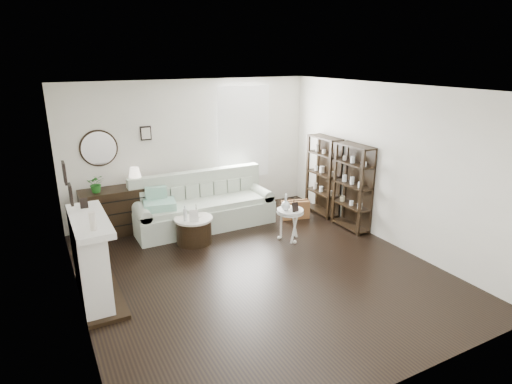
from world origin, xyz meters
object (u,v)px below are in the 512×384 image
sofa (203,209)px  drum_table (194,230)px  dresser (118,211)px  pedestal_table (290,212)px

sofa → drum_table: 0.81m
dresser → sofa: bearing=-14.5°
sofa → dresser: (-1.50, 0.39, 0.08)m
dresser → pedestal_table: 3.14m
dresser → pedestal_table: size_ratio=2.21×
sofa → drum_table: sofa is taller
sofa → pedestal_table: (1.10, -1.36, 0.19)m
drum_table → pedestal_table: 1.70m
sofa → drum_table: bearing=-122.2°
sofa → dresser: size_ratio=2.07×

